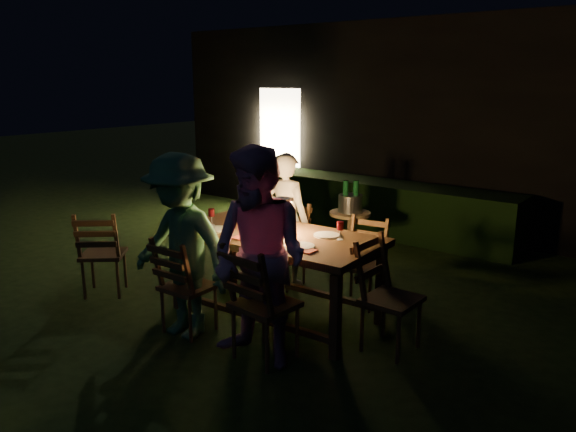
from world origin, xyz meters
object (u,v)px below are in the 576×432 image
Objects in this scene: lantern at (282,218)px; bottle_table at (255,216)px; chair_near_right at (264,323)px; person_house_side at (286,219)px; chair_far_left at (284,260)px; bottle_bucket_a at (345,200)px; person_opp_right at (259,258)px; side_table at (350,218)px; chair_spare at (104,268)px; chair_near_left at (187,302)px; chair_far_right at (361,278)px; dining_table at (275,242)px; person_opp_left at (181,247)px; ice_bucket at (350,203)px; chair_end at (389,316)px; bottle_bucket_b at (356,200)px.

lantern reaches higher than bottle_table.
chair_near_right is at bearing -45.73° from bottle_table.
person_house_side is 4.37× the size of lantern.
bottle_bucket_a reaches higher than chair_far_left.
chair_far_left is at bearing 119.50° from person_opp_right.
person_house_side is 1.05m from side_table.
chair_spare is 2.08m from person_house_side.
lantern is at bearing 125.11° from chair_far_left.
bottle_bucket_a is at bearing 85.20° from chair_near_left.
chair_far_right is 1.11m from person_house_side.
lantern reaches higher than dining_table.
person_opp_left reaches higher than person_house_side.
chair_near_right is 1.14× the size of chair_far_right.
person_house_side is at bearing 118.76° from person_opp_right.
chair_near_right reaches higher than chair_spare.
chair_near_left is 2.65m from ice_bucket.
bottle_bucket_a is (-0.30, 1.77, 0.08)m from dining_table.
person_opp_left reaches higher than side_table.
chair_spare is at bearing -122.43° from bottle_bucket_a.
dining_table is 1.83m from ice_bucket.
side_table is (-1.48, 1.76, 0.30)m from chair_end.
ice_bucket is (0.23, 1.01, 0.04)m from person_house_side.
dining_table is 1.86m from bottle_bucket_b.
person_house_side reaches higher than dining_table.
chair_far_left is 1.85m from chair_end.
lantern reaches higher than side_table.
chair_near_left is 2.62m from bottle_bucket_a.
bottle_bucket_a is (-0.82, 0.98, 0.57)m from chair_far_right.
person_opp_right is at bearing 118.76° from person_house_side.
person_opp_right is (0.00, -0.05, 0.59)m from chair_near_right.
person_house_side is at bearing 125.94° from chair_near_right.
person_opp_left is 2.65m from ice_bucket.
chair_spare is (-2.38, -1.48, 0.02)m from chair_far_right.
chair_far_right is 1.71m from person_opp_right.
chair_near_right reaches higher than side_table.
ice_bucket is at bearing 16.52° from chair_spare.
bottle_table is at bearing 103.71° from person_house_side.
chair_near_right is 3.34× the size of bottle_bucket_b.
ice_bucket is 0.08m from bottle_bucket_b.
chair_far_right is at bearing 177.09° from person_house_side.
chair_near_right is at bearing -74.19° from ice_bucket.
chair_end reaches higher than ice_bucket.
side_table is at bearing 38.66° from bottle_bucket_a.
chair_spare is 1.43× the size of side_table.
chair_far_right is at bearing 54.53° from dining_table.
chair_far_right is 2.68× the size of lantern.
chair_far_left is at bearing 126.72° from chair_near_right.
bottle_bucket_b reaches higher than side_table.
lantern reaches higher than chair_near_right.
dining_table is 1.37× the size of person_house_side.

